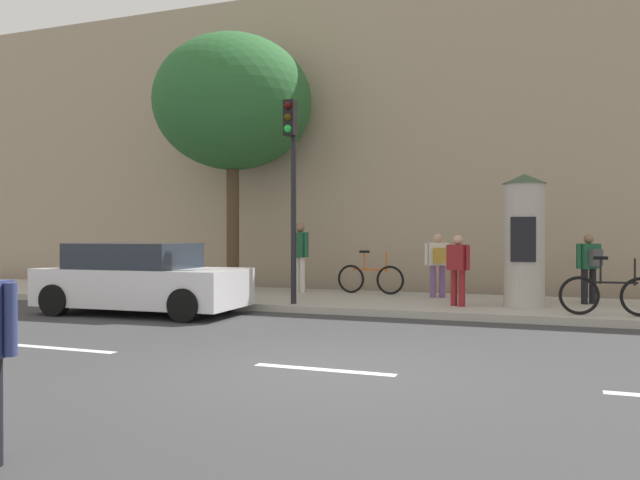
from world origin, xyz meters
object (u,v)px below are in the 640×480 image
(traffic_light, at_px, (292,168))
(pedestrian_in_light_jacket, at_px, (590,262))
(street_tree, at_px, (233,103))
(bicycle_leaning, at_px, (370,278))
(pedestrian_in_red_top, at_px, (438,260))
(bicycle_upright, at_px, (610,295))
(pedestrian_near_pole, at_px, (300,251))
(pedestrian_with_backpack, at_px, (458,265))
(parked_car_silver, at_px, (141,280))
(poster_column, at_px, (524,240))

(traffic_light, height_order, pedestrian_in_light_jacket, traffic_light)
(street_tree, height_order, bicycle_leaning, street_tree)
(pedestrian_in_red_top, bearing_deg, bicycle_upright, -32.24)
(pedestrian_in_light_jacket, xyz_separation_m, pedestrian_near_pole, (-6.90, 0.43, 0.16))
(traffic_light, distance_m, pedestrian_with_backpack, 4.06)
(bicycle_leaning, bearing_deg, pedestrian_in_light_jacket, -6.84)
(pedestrian_in_red_top, bearing_deg, bicycle_leaning, 168.92)
(pedestrian_near_pole, height_order, parked_car_silver, pedestrian_near_pole)
(traffic_light, height_order, bicycle_upright, traffic_light)
(street_tree, relative_size, parked_car_silver, 1.60)
(street_tree, distance_m, pedestrian_with_backpack, 7.82)
(street_tree, relative_size, bicycle_leaning, 3.90)
(traffic_light, distance_m, pedestrian_near_pole, 3.44)
(poster_column, relative_size, street_tree, 0.40)
(pedestrian_near_pole, relative_size, parked_car_silver, 0.42)
(parked_car_silver, bearing_deg, bicycle_leaning, 50.00)
(street_tree, bearing_deg, poster_column, -11.80)
(pedestrian_in_light_jacket, relative_size, bicycle_upright, 0.85)
(pedestrian_with_backpack, relative_size, parked_car_silver, 0.34)
(pedestrian_in_red_top, bearing_deg, poster_column, -33.79)
(traffic_light, height_order, bicycle_leaning, traffic_light)
(traffic_light, height_order, pedestrian_near_pole, traffic_light)
(pedestrian_in_light_jacket, bearing_deg, traffic_light, -158.84)
(traffic_light, height_order, street_tree, street_tree)
(poster_column, bearing_deg, parked_car_silver, -160.15)
(pedestrian_in_light_jacket, relative_size, bicycle_leaning, 0.85)
(traffic_light, distance_m, poster_column, 5.07)
(pedestrian_in_light_jacket, height_order, bicycle_upright, pedestrian_in_light_jacket)
(pedestrian_in_red_top, bearing_deg, pedestrian_near_pole, 177.30)
(pedestrian_in_red_top, bearing_deg, traffic_light, -136.00)
(poster_column, bearing_deg, pedestrian_near_pole, 164.87)
(street_tree, bearing_deg, bicycle_upright, -15.19)
(parked_car_silver, bearing_deg, pedestrian_near_pole, 66.42)
(pedestrian_in_light_jacket, height_order, pedestrian_with_backpack, pedestrian_in_light_jacket)
(traffic_light, xyz_separation_m, bicycle_leaning, (0.90, 2.91, -2.53))
(poster_column, bearing_deg, traffic_light, -165.35)
(poster_column, height_order, bicycle_leaning, poster_column)
(traffic_light, distance_m, parked_car_silver, 3.93)
(traffic_light, relative_size, bicycle_leaning, 2.45)
(bicycle_leaning, bearing_deg, pedestrian_near_pole, -174.58)
(traffic_light, relative_size, pedestrian_in_red_top, 2.89)
(street_tree, bearing_deg, pedestrian_in_red_top, -2.48)
(traffic_light, height_order, pedestrian_in_red_top, traffic_light)
(traffic_light, xyz_separation_m, pedestrian_near_pole, (-0.94, 2.74, -1.86))
(bicycle_upright, xyz_separation_m, parked_car_silver, (-8.99, -1.79, 0.17))
(poster_column, bearing_deg, pedestrian_in_red_top, 146.21)
(pedestrian_with_backpack, relative_size, bicycle_leaning, 0.84)
(street_tree, bearing_deg, parked_car_silver, -87.78)
(street_tree, height_order, pedestrian_in_light_jacket, street_tree)
(street_tree, distance_m, pedestrian_in_red_top, 6.98)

